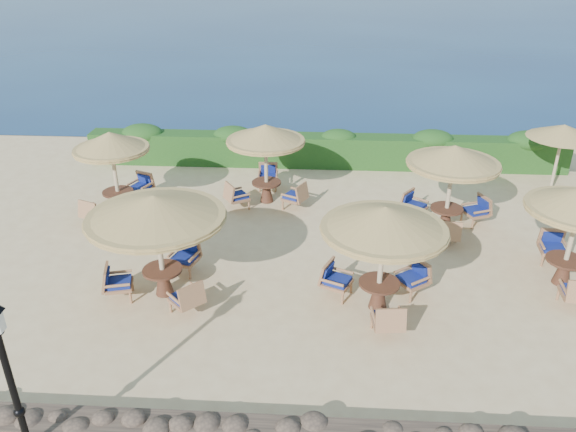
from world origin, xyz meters
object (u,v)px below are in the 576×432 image
Objects in this scene: extra_parasol at (563,131)px; cafe_set_1 at (383,236)px; cafe_set_3 at (112,156)px; cafe_set_0 at (157,221)px; cafe_set_4 at (266,149)px; lamp_post at (15,395)px; cafe_set_5 at (452,171)px.

extra_parasol is 0.84× the size of cafe_set_1.
cafe_set_3 is (-14.34, -2.42, -0.27)m from extra_parasol.
cafe_set_0 and cafe_set_1 have the same top height.
cafe_set_3 is at bearing 148.76° from cafe_set_1.
cafe_set_4 is at bearing -171.92° from extra_parasol.
cafe_set_3 is at bearing -167.34° from cafe_set_4.
cafe_set_0 is at bearing -149.51° from extra_parasol.
extra_parasol is 0.73× the size of cafe_set_0.
lamp_post reaches higher than cafe_set_4.
cafe_set_1 is at bearing -2.90° from cafe_set_0.
cafe_set_1 and cafe_set_4 have the same top height.
cafe_set_3 and cafe_set_5 have the same top height.
cafe_set_0 is at bearing -59.71° from cafe_set_3.
cafe_set_5 is at bearing 60.60° from cafe_set_1.
cafe_set_1 reaches higher than extra_parasol.
cafe_set_0 is at bearing -109.99° from cafe_set_4.
cafe_set_5 is (8.43, 8.99, 0.33)m from lamp_post.
lamp_post reaches higher than extra_parasol.
cafe_set_0 is at bearing 177.10° from cafe_set_1.
cafe_set_1 is at bearing 38.48° from lamp_post.
extra_parasol is 5.15m from cafe_set_5.
lamp_post is at bearing -141.52° from cafe_set_1.
cafe_set_4 is 1.00× the size of cafe_set_5.
cafe_set_0 is at bearing -152.71° from cafe_set_5.
cafe_set_0 and cafe_set_5 have the same top height.
cafe_set_5 is (2.34, 4.16, -0.05)m from cafe_set_1.
cafe_set_5 is at bearing -144.22° from extra_parasol.
lamp_post is at bearing -105.22° from cafe_set_4.
cafe_set_0 and cafe_set_3 have the same top height.
lamp_post is at bearing -99.82° from cafe_set_0.
cafe_set_4 is at bearing 12.66° from cafe_set_3.
cafe_set_3 is at bearing 100.26° from lamp_post.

